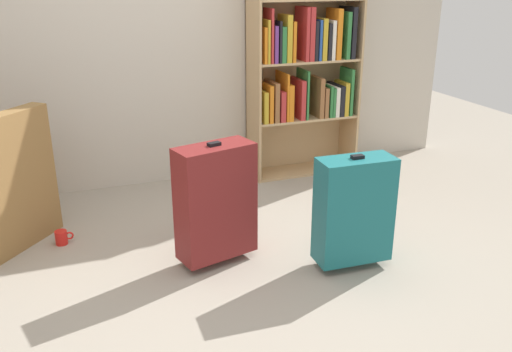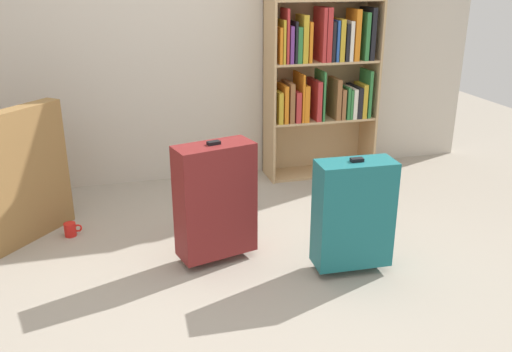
% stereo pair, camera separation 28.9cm
% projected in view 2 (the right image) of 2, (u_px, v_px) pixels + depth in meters
% --- Properties ---
extents(ground_plane, '(8.83, 8.83, 0.00)m').
position_uv_depth(ground_plane, '(254.00, 274.00, 3.31)').
color(ground_plane, '#9E9384').
extents(back_wall, '(5.05, 0.10, 2.60)m').
position_uv_depth(back_wall, '(197.00, 25.00, 4.49)').
color(back_wall, beige).
rests_on(back_wall, ground).
extents(bookshelf, '(0.95, 0.34, 1.98)m').
position_uv_depth(bookshelf, '(321.00, 64.00, 4.65)').
color(bookshelf, tan).
rests_on(bookshelf, ground).
extents(mug, '(0.12, 0.08, 0.10)m').
position_uv_depth(mug, '(71.00, 229.00, 3.77)').
color(mug, red).
rests_on(mug, ground).
extents(suitcase_teal, '(0.46, 0.22, 0.72)m').
position_uv_depth(suitcase_teal, '(353.00, 214.00, 3.23)').
color(suitcase_teal, '#19666B').
rests_on(suitcase_teal, ground).
extents(suitcase_dark_red, '(0.51, 0.32, 0.78)m').
position_uv_depth(suitcase_dark_red, '(215.00, 200.00, 3.35)').
color(suitcase_dark_red, maroon).
rests_on(suitcase_dark_red, ground).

